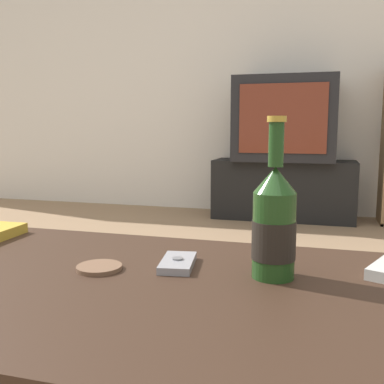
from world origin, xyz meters
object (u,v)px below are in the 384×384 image
at_px(tv_stand, 283,190).
at_px(television, 285,119).
at_px(cell_phone, 178,263).
at_px(beer_bottle, 274,224).

bearing_deg(tv_stand, television, -90.00).
bearing_deg(tv_stand, cell_phone, -89.81).
xyz_separation_m(television, beer_bottle, (0.19, -2.68, -0.22)).
xyz_separation_m(tv_stand, cell_phone, (0.01, -2.67, 0.22)).
distance_m(television, cell_phone, 2.68).
distance_m(television, beer_bottle, 2.69).
xyz_separation_m(television, cell_phone, (0.01, -2.67, -0.31)).
bearing_deg(cell_phone, beer_bottle, -12.68).
bearing_deg(tv_stand, beer_bottle, -85.99).
height_order(television, cell_phone, television).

